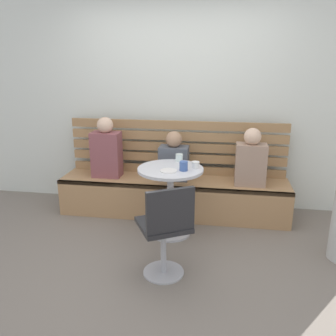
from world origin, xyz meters
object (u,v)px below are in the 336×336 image
at_px(person_adult, 106,150).
at_px(cafe_table, 170,188).
at_px(cup_ceramic_white, 195,165).
at_px(person_child_left, 251,160).
at_px(cup_mug_blue, 184,166).
at_px(person_child_middle, 174,159).
at_px(cup_glass_short, 179,158).
at_px(booth_bench, 173,197).
at_px(white_chair, 166,229).
at_px(plate_small, 169,171).

bearing_deg(person_adult, cafe_table, -30.91).
bearing_deg(cup_ceramic_white, person_child_left, 36.90).
height_order(cafe_table, cup_mug_blue, cup_mug_blue).
distance_m(person_child_middle, cup_glass_short, 0.29).
bearing_deg(person_adult, person_child_middle, 1.33).
bearing_deg(cafe_table, booth_bench, 94.60).
distance_m(cup_ceramic_white, cup_glass_short, 0.31).
distance_m(person_child_left, cup_mug_blue, 0.88).
xyz_separation_m(cafe_table, cup_ceramic_white, (0.25, 0.04, 0.26)).
distance_m(cafe_table, person_child_left, 0.99).
xyz_separation_m(cup_glass_short, cup_mug_blue, (0.09, -0.33, 0.01)).
relative_size(person_child_middle, cup_ceramic_white, 7.22).
distance_m(cafe_table, person_child_middle, 0.56).
height_order(booth_bench, person_child_middle, person_child_middle).
bearing_deg(cup_glass_short, person_child_middle, 109.91).
relative_size(cafe_table, cup_glass_short, 9.25).
xyz_separation_m(booth_bench, cup_ceramic_white, (0.29, -0.47, 0.55)).
bearing_deg(person_child_middle, cup_ceramic_white, -59.42).
xyz_separation_m(booth_bench, person_child_middle, (0.00, 0.03, 0.47)).
xyz_separation_m(booth_bench, cafe_table, (0.04, -0.50, 0.30)).
xyz_separation_m(person_child_left, cup_glass_short, (-0.78, -0.20, 0.05)).
xyz_separation_m(white_chair, plate_small, (-0.09, 0.69, 0.28)).
bearing_deg(cup_ceramic_white, plate_small, -149.53).
height_order(person_adult, cup_glass_short, person_adult).
xyz_separation_m(cup_ceramic_white, cup_glass_short, (-0.20, 0.24, 0.01)).
distance_m(booth_bench, person_child_middle, 0.47).
relative_size(person_child_left, cup_mug_blue, 6.87).
distance_m(cup_glass_short, plate_small, 0.39).
relative_size(person_child_left, cup_ceramic_white, 8.16).
height_order(cup_ceramic_white, cup_glass_short, cup_glass_short).
height_order(person_child_middle, plate_small, person_child_middle).
height_order(person_adult, cup_ceramic_white, person_adult).
bearing_deg(cup_glass_short, plate_small, -98.23).
bearing_deg(person_child_middle, cup_mug_blue, -72.99).
distance_m(cup_ceramic_white, plate_small, 0.30).
bearing_deg(cafe_table, cup_ceramic_white, 8.34).
bearing_deg(cup_glass_short, cup_mug_blue, -75.30).
xyz_separation_m(cafe_table, plate_small, (-0.00, -0.11, 0.23)).
distance_m(booth_bench, cup_glass_short, 0.61).
bearing_deg(white_chair, person_adult, 125.54).
xyz_separation_m(person_child_middle, cup_ceramic_white, (0.29, -0.49, 0.08)).
xyz_separation_m(person_adult, person_child_middle, (0.82, 0.02, -0.07)).
xyz_separation_m(person_child_middle, plate_small, (0.04, -0.64, 0.05)).
relative_size(person_adult, cup_ceramic_white, 9.06).
xyz_separation_m(person_adult, cup_glass_short, (0.91, -0.24, 0.02)).
bearing_deg(white_chair, cup_mug_blue, 85.59).
height_order(cup_glass_short, plate_small, cup_glass_short).
bearing_deg(person_child_left, plate_small, -144.94).
distance_m(person_adult, cup_ceramic_white, 1.21).
xyz_separation_m(person_adult, person_child_left, (1.70, -0.04, -0.04)).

